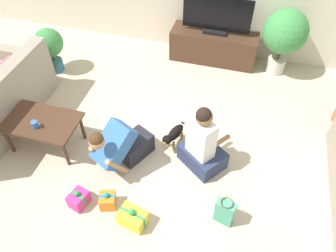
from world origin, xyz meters
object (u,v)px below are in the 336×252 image
object	(u,v)px
person_kneeling	(121,146)
gift_box_c	(108,201)
gift_box_b	(79,199)
coffee_table	(42,124)
potted_plant_corner_left	(49,46)
person_sitting	(202,145)
dog	(174,135)
mug	(35,124)
tv	(217,17)
tv_console	(213,46)
gift_bag_a	(225,212)
potted_plant_back_right	(285,34)
gift_box_a	(133,218)

from	to	relation	value
person_kneeling	gift_box_c	xyz separation A→B (m)	(0.05, -0.61, -0.24)
person_kneeling	gift_box_c	distance (m)	0.66
gift_box_b	gift_box_c	xyz separation A→B (m)	(0.32, 0.07, 0.00)
coffee_table	potted_plant_corner_left	world-z (taller)	potted_plant_corner_left
person_sitting	dog	bearing A→B (deg)	9.50
coffee_table	mug	world-z (taller)	mug
dog	gift_box_b	world-z (taller)	dog
tv	person_sitting	size ratio (longest dim) A/B	1.12
tv_console	potted_plant_corner_left	bearing A→B (deg)	-157.73
tv	gift_box_b	xyz separation A→B (m)	(-0.94, -3.20, -0.69)
person_kneeling	person_sitting	bearing A→B (deg)	42.34
mug	gift_box_c	bearing A→B (deg)	-25.31
coffee_table	person_sitting	size ratio (longest dim) A/B	0.95
potted_plant_corner_left	dog	world-z (taller)	potted_plant_corner_left
gift_bag_a	mug	size ratio (longest dim) A/B	3.05
tv	dog	world-z (taller)	tv
gift_box_c	tv	bearing A→B (deg)	78.81
person_sitting	gift_box_b	xyz separation A→B (m)	(-1.21, -0.94, -0.26)
potted_plant_back_right	person_sitting	distance (m)	2.37
tv_console	mug	distance (m)	3.13
coffee_table	person_kneeling	xyz separation A→B (m)	(1.06, -0.02, -0.06)
person_sitting	mug	bearing A→B (deg)	46.09
tv	potted_plant_corner_left	distance (m)	2.67
gift_box_a	gift_box_c	xyz separation A→B (m)	(-0.34, 0.12, -0.00)
gift_box_b	gift_box_a	bearing A→B (deg)	-4.33
tv_console	person_kneeling	bearing A→B (deg)	-104.89
person_sitting	gift_box_a	world-z (taller)	person_sitting
person_kneeling	gift_bag_a	xyz separation A→B (m)	(1.34, -0.44, -0.16)
tv	potted_plant_corner_left	xyz separation A→B (m)	(-2.45, -1.00, -0.32)
coffee_table	potted_plant_back_right	bearing A→B (deg)	41.27
coffee_table	gift_box_b	xyz separation A→B (m)	(0.78, -0.70, -0.30)
coffee_table	mug	distance (m)	0.15
gift_box_a	gift_box_c	bearing A→B (deg)	160.57
tv	gift_box_a	distance (m)	3.33
dog	gift_bag_a	xyz separation A→B (m)	(0.81, -0.90, -0.01)
person_kneeling	dog	xyz separation A→B (m)	(0.53, 0.47, -0.15)
mug	person_sitting	bearing A→B (deg)	9.82
potted_plant_back_right	gift_bag_a	bearing A→B (deg)	-97.71
coffee_table	tv	size ratio (longest dim) A/B	0.85
gift_box_b	gift_box_c	size ratio (longest dim) A/B	1.06
coffee_table	gift_box_b	bearing A→B (deg)	-41.93
tv	gift_box_c	distance (m)	3.26
tv_console	dog	xyz separation A→B (m)	(-0.14, -2.05, -0.07)
coffee_table	tv_console	distance (m)	3.04
tv_console	gift_box_c	size ratio (longest dim) A/B	5.89
gift_box_b	mug	distance (m)	1.06
coffee_table	mug	bearing A→B (deg)	-91.51
gift_box_a	mug	size ratio (longest dim) A/B	2.79
potted_plant_back_right	dog	size ratio (longest dim) A/B	2.32
tv_console	tv	xyz separation A→B (m)	(-0.00, -0.00, 0.52)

